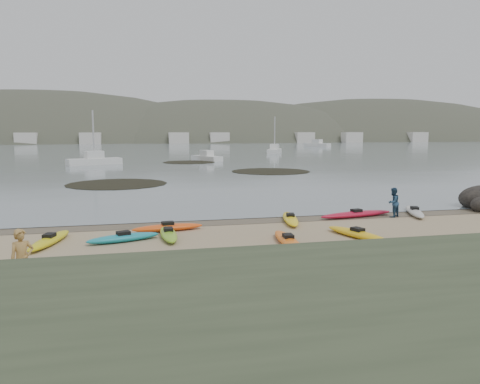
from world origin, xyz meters
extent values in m
plane|color=tan|center=(0.00, 0.00, 0.00)|extent=(600.00, 600.00, 0.00)
plane|color=brown|center=(0.00, -0.30, 0.00)|extent=(60.00, 60.00, 0.00)
plane|color=slate|center=(0.00, 300.00, 0.01)|extent=(1200.00, 1200.00, 0.00)
cube|color=#475138|center=(0.00, -17.50, 1.00)|extent=(60.00, 8.00, 2.00)
ellipsoid|color=yellow|center=(-9.12, -3.65, 0.17)|extent=(1.63, 3.81, 0.34)
ellipsoid|color=#80BC25|center=(-4.11, -3.53, 0.17)|extent=(0.78, 3.39, 0.34)
ellipsoid|color=orange|center=(0.73, -5.98, 0.17)|extent=(0.96, 3.90, 0.34)
ellipsoid|color=yellow|center=(2.42, -1.31, 0.17)|extent=(1.51, 3.89, 0.34)
ellipsoid|color=beige|center=(10.09, -0.80, 0.17)|extent=(2.09, 3.86, 0.34)
ellipsoid|color=#EF5214|center=(-4.03, -2.11, 0.17)|extent=(3.48, 1.12, 0.34)
ellipsoid|color=teal|center=(-6.07, -3.86, 0.17)|extent=(3.28, 1.65, 0.34)
ellipsoid|color=#AF122D|center=(6.45, -0.82, 0.17)|extent=(4.70, 1.50, 0.34)
ellipsoid|color=yellow|center=(4.19, -5.43, 0.17)|extent=(1.85, 3.73, 0.34)
imported|color=#AD8445|center=(-8.89, -9.59, 0.95)|extent=(0.82, 0.70, 1.89)
imported|color=navy|center=(8.44, -1.24, 0.83)|extent=(1.00, 0.93, 1.65)
cylinder|color=black|center=(-7.08, 18.44, 0.03)|extent=(8.86, 8.86, 0.04)
cylinder|color=black|center=(9.96, 27.75, 0.03)|extent=(9.12, 9.12, 0.04)
cylinder|color=black|center=(2.51, 45.48, 0.03)|extent=(7.78, 7.78, 0.04)
cube|color=silver|center=(-10.89, 43.39, 0.51)|extent=(7.57, 4.68, 1.03)
cube|color=silver|center=(5.67, 48.66, 0.44)|extent=(4.31, 6.48, 0.89)
cube|color=silver|center=(23.14, 69.42, 0.52)|extent=(5.03, 7.56, 1.03)
cube|color=silver|center=(46.79, 104.30, 0.57)|extent=(6.26, 8.12, 1.14)
ellipsoid|color=#384235|center=(-45.00, 195.00, -18.00)|extent=(220.00, 120.00, 80.00)
ellipsoid|color=#384235|center=(35.00, 190.00, -15.30)|extent=(200.00, 110.00, 68.00)
ellipsoid|color=#384235|center=(120.00, 200.00, -17.10)|extent=(230.00, 130.00, 76.00)
cube|color=beige|center=(-42.00, 145.00, 2.00)|extent=(7.00, 5.00, 4.00)
cube|color=beige|center=(-18.00, 145.00, 2.00)|extent=(7.00, 5.00, 4.00)
cube|color=beige|center=(6.00, 145.00, 2.00)|extent=(7.00, 5.00, 4.00)
cube|color=beige|center=(30.00, 145.00, 2.00)|extent=(7.00, 5.00, 4.00)
cube|color=beige|center=(54.00, 145.00, 2.00)|extent=(7.00, 5.00, 4.00)
cube|color=beige|center=(78.00, 145.00, 2.00)|extent=(7.00, 5.00, 4.00)
cube|color=beige|center=(102.00, 145.00, 2.00)|extent=(7.00, 5.00, 4.00)
camera|label=1|loc=(-5.52, -24.33, 4.81)|focal=35.00mm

